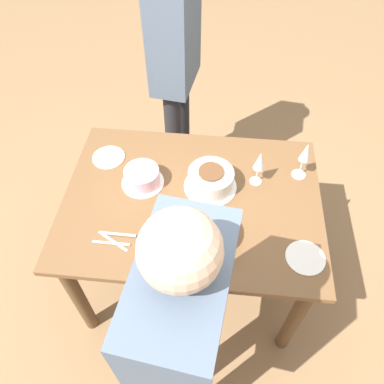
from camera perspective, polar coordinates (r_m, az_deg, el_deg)
name	(u,v)px	position (r m, az deg, el deg)	size (l,w,h in m)	color
ground_plane	(192,272)	(2.47, 0.00, -12.14)	(12.00, 12.00, 0.00)	#8E6B47
dining_table	(192,214)	(1.92, 0.00, -3.38)	(1.25, 0.92, 0.77)	brown
cake_center_white	(211,180)	(1.83, 2.86, 1.89)	(0.26, 0.26, 0.12)	white
cake_front_chocolate	(205,233)	(1.64, 1.97, -6.34)	(0.28, 0.28, 0.11)	white
cake_back_decorated	(142,177)	(1.87, -7.61, 2.28)	(0.21, 0.21, 0.09)	white
wine_glass_near	(305,154)	(1.89, 16.87, 5.54)	(0.07, 0.07, 0.22)	silver
wine_glass_far	(259,162)	(1.81, 10.24, 4.51)	(0.06, 0.06, 0.20)	silver
dessert_plate_left	(109,157)	(2.05, -12.59, 5.18)	(0.17, 0.17, 0.01)	white
dessert_plate_right	(305,258)	(1.70, 16.88, -9.56)	(0.17, 0.17, 0.01)	white
fork_pile	(114,239)	(1.71, -11.82, -7.09)	(0.19, 0.10, 0.01)	silver
person_cutting	(184,340)	(1.28, -1.18, -21.61)	(0.27, 0.42, 1.63)	#232328
person_watching	(175,49)	(2.31, -2.63, 20.87)	(0.27, 0.43, 1.73)	#232328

